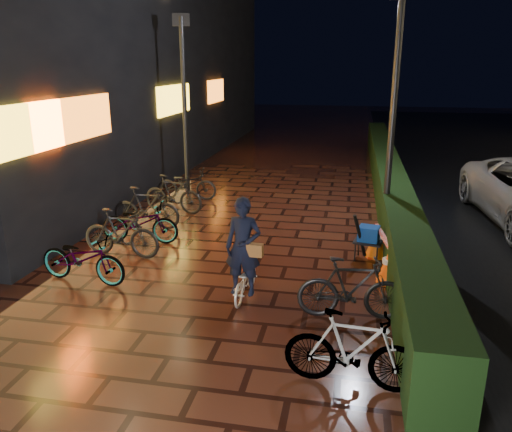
# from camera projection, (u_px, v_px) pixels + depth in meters

# --- Properties ---
(ground) EXTENTS (80.00, 80.00, 0.00)m
(ground) POSITION_uv_depth(u_px,v_px,m) (194.00, 317.00, 7.63)
(ground) COLOR #381911
(ground) RESTS_ON ground
(hedge) EXTENTS (0.70, 20.00, 1.00)m
(hedge) POSITION_uv_depth(u_px,v_px,m) (388.00, 179.00, 14.39)
(hedge) COLOR black
(hedge) RESTS_ON ground
(storefront_block) EXTENTS (12.09, 22.00, 9.00)m
(storefront_block) POSITION_uv_depth(u_px,v_px,m) (42.00, 41.00, 18.82)
(storefront_block) COLOR black
(storefront_block) RESTS_ON ground
(lamp_post_hedge) EXTENTS (0.50, 0.18, 5.26)m
(lamp_post_hedge) POSITION_uv_depth(u_px,v_px,m) (394.00, 105.00, 10.33)
(lamp_post_hedge) COLOR black
(lamp_post_hedge) RESTS_ON ground
(lamp_post_sf) EXTENTS (0.48, 0.21, 5.03)m
(lamp_post_sf) POSITION_uv_depth(u_px,v_px,m) (184.00, 98.00, 14.34)
(lamp_post_sf) COLOR black
(lamp_post_sf) RESTS_ON ground
(cyclist) EXTENTS (0.63, 1.22, 1.72)m
(cyclist) POSITION_uv_depth(u_px,v_px,m) (244.00, 262.00, 8.08)
(cyclist) COLOR white
(cyclist) RESTS_ON ground
(traffic_barrier) EXTENTS (0.60, 1.64, 0.67)m
(traffic_barrier) POSITION_uv_depth(u_px,v_px,m) (382.00, 252.00, 9.34)
(traffic_barrier) COLOR #F9580D
(traffic_barrier) RESTS_ON ground
(cart_assembly) EXTENTS (0.63, 0.54, 0.99)m
(cart_assembly) POSITION_uv_depth(u_px,v_px,m) (368.00, 236.00, 9.70)
(cart_assembly) COLOR black
(cart_assembly) RESTS_ON ground
(parked_bikes_storefront) EXTENTS (1.94, 6.44, 0.98)m
(parked_bikes_storefront) POSITION_uv_depth(u_px,v_px,m) (147.00, 213.00, 11.30)
(parked_bikes_storefront) COLOR black
(parked_bikes_storefront) RESTS_ON ground
(parked_bikes_hedge) EXTENTS (1.70, 2.30, 0.98)m
(parked_bikes_hedge) POSITION_uv_depth(u_px,v_px,m) (352.00, 315.00, 6.67)
(parked_bikes_hedge) COLOR black
(parked_bikes_hedge) RESTS_ON ground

